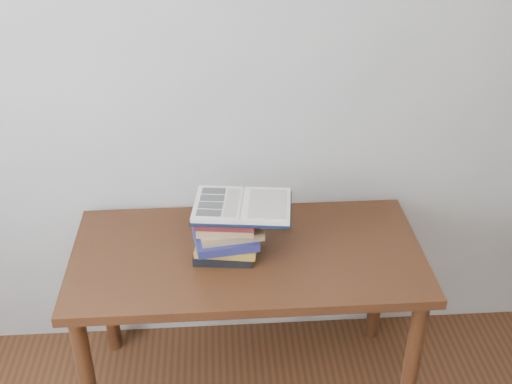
{
  "coord_description": "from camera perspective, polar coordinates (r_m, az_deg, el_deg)",
  "views": [
    {
      "loc": [
        -0.07,
        -0.54,
        2.11
      ],
      "look_at": [
        0.06,
        1.37,
        0.96
      ],
      "focal_mm": 45.0,
      "sensor_mm": 36.0,
      "label": 1
    }
  ],
  "objects": [
    {
      "name": "book_stack",
      "position": [
        2.31,
        -2.66,
        -3.78
      ],
      "size": [
        0.26,
        0.21,
        0.19
      ],
      "color": "black",
      "rests_on": "desk"
    },
    {
      "name": "open_book",
      "position": [
        2.27,
        -1.21,
        -1.24
      ],
      "size": [
        0.37,
        0.28,
        0.03
      ],
      "rotation": [
        0.0,
        0.0,
        -0.13
      ],
      "color": "black",
      "rests_on": "book_stack"
    },
    {
      "name": "room_shell",
      "position": [
        0.73,
        -3.6,
        -10.18
      ],
      "size": [
        3.54,
        3.54,
        2.62
      ],
      "color": "#B8B7AE",
      "rests_on": "ground"
    },
    {
      "name": "desk",
      "position": [
        2.44,
        -0.77,
        -7.19
      ],
      "size": [
        1.3,
        0.65,
        0.7
      ],
      "color": "#421E10",
      "rests_on": "ground"
    }
  ]
}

